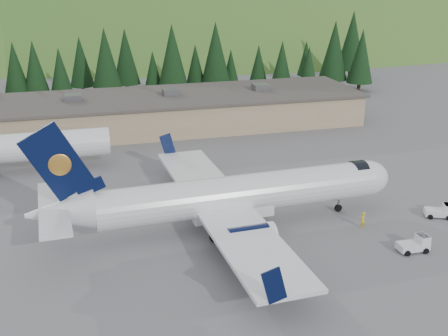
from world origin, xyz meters
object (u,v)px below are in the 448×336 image
airliner (230,197)px  ramp_worker (363,220)px  baggage_tug_a (416,244)px  terminal_building (140,113)px  baggage_tug_b (441,211)px

airliner → ramp_worker: bearing=-18.7°
baggage_tug_a → terminal_building: bearing=112.9°
baggage_tug_b → ramp_worker: ramp_worker is taller
baggage_tug_b → ramp_worker: bearing=-156.3°
airliner → baggage_tug_b: size_ratio=12.05×
baggage_tug_a → terminal_building: (-18.88, 47.32, 1.96)m
baggage_tug_b → terminal_building: 48.89m
baggage_tug_a → terminal_building: size_ratio=0.04×
baggage_tug_a → ramp_worker: 6.06m
airliner → ramp_worker: size_ratio=22.19×
baggage_tug_b → ramp_worker: size_ratio=1.84×
baggage_tug_b → baggage_tug_a: bearing=-116.7°
airliner → terminal_building: size_ratio=0.52×
airliner → baggage_tug_a: bearing=-34.4°
baggage_tug_b → ramp_worker: (-9.03, -0.11, 0.17)m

